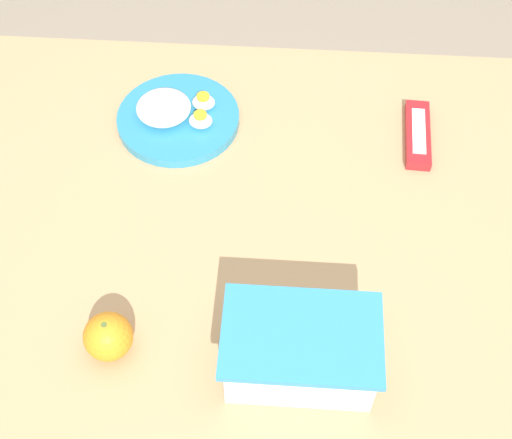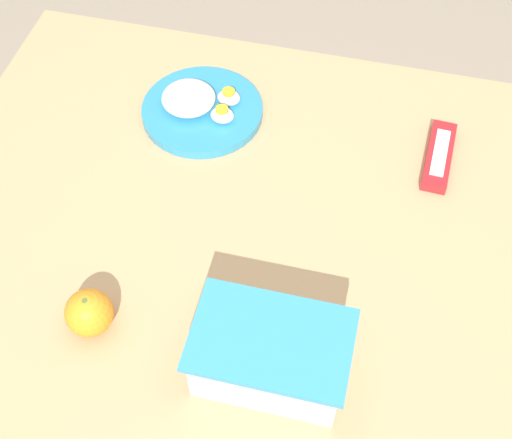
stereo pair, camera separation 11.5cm
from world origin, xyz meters
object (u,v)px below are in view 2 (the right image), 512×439
candy_bar (439,156)px  orange_fruit (89,313)px  rice_plate (200,107)px  food_container (271,357)px

candy_bar → orange_fruit: bearing=43.5°
rice_plate → orange_fruit: bearing=85.8°
candy_bar → food_container: bearing=66.5°
food_container → candy_bar: 0.50m
food_container → orange_fruit: bearing=-2.0°
orange_fruit → rice_plate: orange_fruit is taller
orange_fruit → rice_plate: size_ratio=0.32×
food_container → orange_fruit: (0.27, -0.01, -0.01)m
orange_fruit → food_container: bearing=178.0°
food_container → candy_bar: food_container is taller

